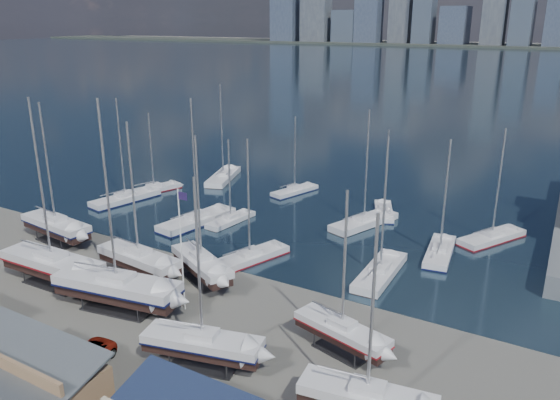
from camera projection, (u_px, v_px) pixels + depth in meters
The scene contains 27 objects.
ground at pixel (166, 308), 51.39m from camera, with size 1400.00×1400.00×0.00m, color #605E59.
water at pixel (541, 69), 305.31m from camera, with size 1400.00×600.00×0.40m, color #1B2C3F.
shed_grey at pixel (7, 380), 37.62m from camera, with size 12.60×8.40×4.17m.
sailboat_cradle_0 at pixel (56, 225), 66.06m from camera, with size 10.85×4.10×17.03m.
sailboat_cradle_1 at pixel (52, 264), 55.35m from camera, with size 12.04×3.66×19.08m.
sailboat_cradle_2 at pixel (139, 259), 56.87m from camera, with size 10.37×3.83×16.51m.
sailboat_cradle_3 at pixel (117, 287), 50.52m from camera, with size 12.76×5.49×19.67m.
sailboat_cradle_4 at pixel (202, 263), 55.94m from camera, with size 9.59×6.50×15.38m.
sailboat_cradle_5 at pixel (203, 344), 42.08m from camera, with size 9.88×4.88×15.44m.
sailboat_cradle_6 at pixel (342, 331), 43.90m from camera, with size 8.81×4.42×13.89m.
sailboat_cradle_7 at pixel (367, 398), 36.07m from camera, with size 9.41×3.80×15.00m.
sailboat_moored_0 at pixel (126, 200), 81.29m from camera, with size 5.11×11.16×16.10m.
sailboat_moored_1 at pixel (154, 190), 86.04m from camera, with size 5.06×9.07×13.07m.
sailboat_moored_2 at pixel (223, 178), 92.41m from camera, with size 6.57×11.51×16.76m.
sailboat_moored_3 at pixel (197, 222), 72.45m from camera, with size 5.08×12.00×17.39m.
sailboat_moored_4 at pixel (231, 220), 72.87m from camera, with size 2.99×8.05×11.88m.
sailboat_moored_5 at pixel (295, 192), 85.21m from camera, with size 4.66×8.77×12.63m.
sailboat_moored_6 at pixel (250, 259), 61.22m from camera, with size 5.65×10.18×14.67m.
sailboat_moored_7 at pixel (364, 223), 71.80m from camera, with size 6.30×11.01×16.04m.
sailboat_moored_8 at pixel (384, 212), 76.04m from camera, with size 5.40×8.59×12.47m.
sailboat_moored_9 at pixel (380, 274), 57.57m from camera, with size 3.33×10.51×15.71m.
sailboat_moored_10 at pixel (440, 253), 62.67m from camera, with size 3.92×9.80×14.24m.
sailboat_moored_11 at pixel (492, 239), 66.82m from camera, with size 7.00×9.93×14.63m.
car_a at pixel (21, 338), 45.31m from camera, with size 1.65×4.11×1.40m, color gray.
car_b at pixel (3, 336), 45.32m from camera, with size 1.72×4.94×1.63m, color gray.
car_c at pixel (84, 359), 42.42m from camera, with size 2.48×5.38×1.50m, color gray.
flagpole at pixel (182, 242), 48.99m from camera, with size 1.05×0.12×11.83m.
Camera 1 is at (32.33, -43.90, 25.79)m, focal length 35.00 mm.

